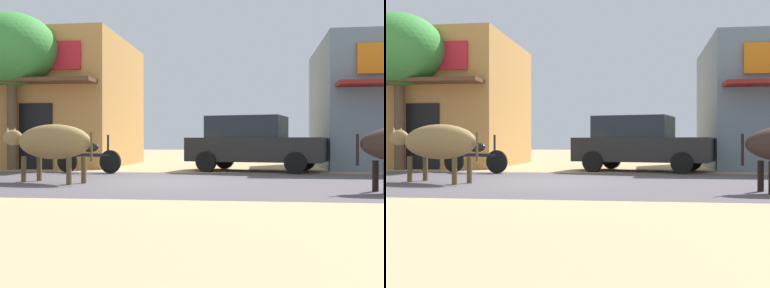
# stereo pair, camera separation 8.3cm
# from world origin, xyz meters

# --- Properties ---
(ground) EXTENTS (80.00, 80.00, 0.00)m
(ground) POSITION_xyz_m (0.00, 0.00, 0.00)
(ground) COLOR tan
(asphalt_road) EXTENTS (72.00, 6.43, 0.00)m
(asphalt_road) POSITION_xyz_m (0.00, 0.00, 0.00)
(asphalt_road) COLOR #51494F
(asphalt_road) RESTS_ON ground
(storefront_left_cafe) EXTENTS (6.87, 6.68, 4.61)m
(storefront_left_cafe) POSITION_xyz_m (-6.12, 7.22, 2.31)
(storefront_left_cafe) COLOR #C18847
(storefront_left_cafe) RESTS_ON ground
(roadside_tree) EXTENTS (2.82, 2.82, 4.90)m
(roadside_tree) POSITION_xyz_m (-5.48, 4.00, 3.73)
(roadside_tree) COLOR brown
(roadside_tree) RESTS_ON ground
(parked_hatchback_car) EXTENTS (4.28, 2.71, 1.64)m
(parked_hatchback_car) POSITION_xyz_m (2.02, 4.26, 0.84)
(parked_hatchback_car) COLOR black
(parked_hatchback_car) RESTS_ON ground
(parked_motorcycle) EXTENTS (2.02, 0.57, 1.07)m
(parked_motorcycle) POSITION_xyz_m (-2.60, 2.86, 0.48)
(parked_motorcycle) COLOR black
(parked_motorcycle) RESTS_ON ground
(cow_near_brown) EXTENTS (2.55, 1.41, 1.26)m
(cow_near_brown) POSITION_xyz_m (-2.31, -0.44, 0.87)
(cow_near_brown) COLOR olive
(cow_near_brown) RESTS_ON ground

